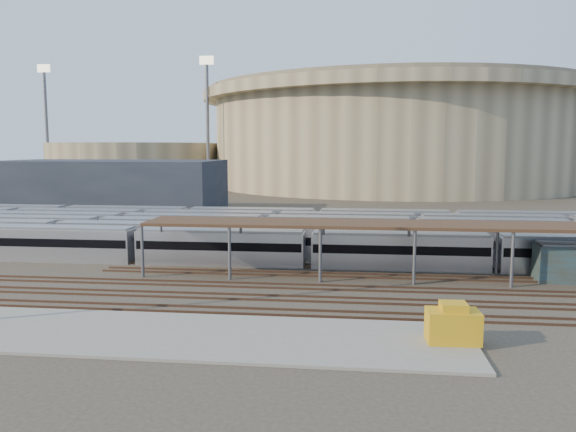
% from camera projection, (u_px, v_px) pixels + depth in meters
% --- Properties ---
extents(ground, '(420.00, 420.00, 0.00)m').
position_uv_depth(ground, '(221.00, 283.00, 52.05)').
color(ground, '#383026').
rests_on(ground, ground).
extents(apron, '(50.00, 9.00, 0.20)m').
position_uv_depth(apron, '(96.00, 332.00, 37.83)').
color(apron, gray).
rests_on(apron, ground).
extents(subway_trains, '(123.38, 23.90, 3.60)m').
position_uv_depth(subway_trains, '(272.00, 234.00, 69.83)').
color(subway_trains, silver).
rests_on(subway_trains, ground).
extents(inspection_shed, '(60.30, 6.00, 5.30)m').
position_uv_depth(inspection_shed, '(458.00, 227.00, 52.85)').
color(inspection_shed, '#5B5B60').
rests_on(inspection_shed, ground).
extents(empty_tracks, '(170.00, 9.62, 0.18)m').
position_uv_depth(empty_tracks, '(207.00, 296.00, 47.11)').
color(empty_tracks, '#4C3323').
rests_on(empty_tracks, ground).
extents(stadium, '(124.00, 124.00, 32.50)m').
position_uv_depth(stadium, '(394.00, 136.00, 185.20)').
color(stadium, tan).
rests_on(stadium, ground).
extents(secondary_arena, '(56.00, 56.00, 14.00)m').
position_uv_depth(secondary_arena, '(136.00, 164.00, 186.32)').
color(secondary_arena, tan).
rests_on(secondary_arena, ground).
extents(service_building, '(42.00, 20.00, 10.00)m').
position_uv_depth(service_building, '(111.00, 186.00, 109.73)').
color(service_building, '#1E232D').
rests_on(service_building, ground).
extents(floodlight_0, '(4.00, 1.00, 38.40)m').
position_uv_depth(floodlight_0, '(208.00, 119.00, 161.48)').
color(floodlight_0, '#5B5B60').
rests_on(floodlight_0, ground).
extents(floodlight_1, '(4.00, 1.00, 38.40)m').
position_uv_depth(floodlight_1, '(46.00, 122.00, 177.71)').
color(floodlight_1, '#5B5B60').
rests_on(floodlight_1, ground).
extents(floodlight_3, '(4.00, 1.00, 38.40)m').
position_uv_depth(floodlight_3, '(295.00, 126.00, 208.46)').
color(floodlight_3, '#5B5B60').
rests_on(floodlight_3, ground).
extents(yellow_equipment, '(3.33, 2.15, 2.04)m').
position_uv_depth(yellow_equipment, '(453.00, 326.00, 35.45)').
color(yellow_equipment, '#C08E12').
rests_on(yellow_equipment, apron).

